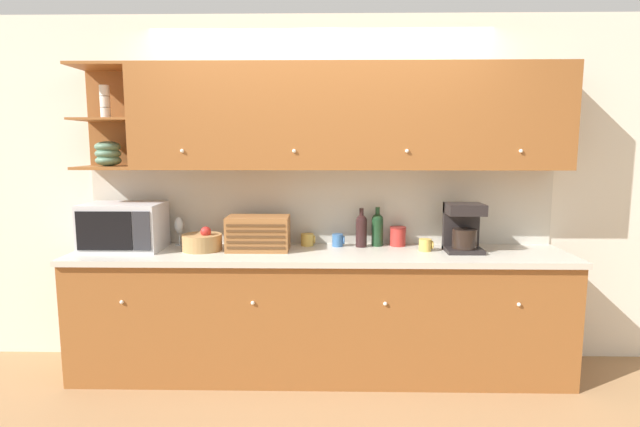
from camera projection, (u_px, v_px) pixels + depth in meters
ground_plane at (321, 354)px, 3.97m from camera, size 24.00×24.00×0.00m
wall_back at (321, 191)px, 3.82m from camera, size 5.89×0.06×2.60m
counter_unit at (320, 312)px, 3.61m from camera, size 3.51×0.63×0.90m
backsplash_panel at (321, 206)px, 3.80m from camera, size 3.49×0.01×0.58m
upper_cabinets at (343, 118)px, 3.54m from camera, size 3.49×0.37×0.73m
microwave at (124, 227)px, 3.59m from camera, size 0.55×0.37×0.34m
wine_glass at (179, 226)px, 3.75m from camera, size 0.07×0.07×0.21m
fruit_basket at (202, 242)px, 3.58m from camera, size 0.28×0.28×0.18m
bread_box at (258, 233)px, 3.58m from camera, size 0.44×0.27×0.25m
mug at (308, 240)px, 3.75m from camera, size 0.11×0.10×0.09m
mug_patterned_third at (338, 240)px, 3.72m from camera, size 0.09×0.08×0.09m
second_wine_bottle at (361, 229)px, 3.70m from camera, size 0.08×0.08×0.29m
wine_bottle at (377, 228)px, 3.73m from camera, size 0.09×0.09×0.29m
storage_canister at (398, 236)px, 3.74m from camera, size 0.12×0.12×0.14m
mug_blue_second at (426, 245)px, 3.56m from camera, size 0.10×0.09×0.09m
coffee_maker at (463, 227)px, 3.53m from camera, size 0.26×0.23×0.35m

